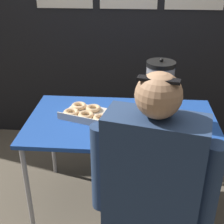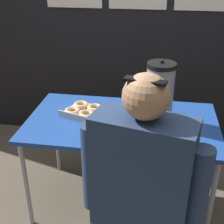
{
  "view_description": "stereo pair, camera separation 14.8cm",
  "coord_description": "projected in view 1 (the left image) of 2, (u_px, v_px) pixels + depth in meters",
  "views": [
    {
      "loc": [
        0.07,
        -1.86,
        1.73
      ],
      "look_at": [
        -0.07,
        0.0,
        0.78
      ],
      "focal_mm": 50.0,
      "sensor_mm": 36.0,
      "label": 1
    },
    {
      "loc": [
        0.22,
        -1.84,
        1.73
      ],
      "look_at": [
        -0.07,
        0.0,
        0.78
      ],
      "focal_mm": 50.0,
      "sensor_mm": 36.0,
      "label": 2
    }
  ],
  "objects": [
    {
      "name": "cell_phone",
      "position": [
        101.0,
        140.0,
        1.89
      ],
      "size": [
        0.13,
        0.15,
        0.01
      ],
      "rotation": [
        0.0,
        0.0,
        0.49
      ],
      "color": "black",
      "rests_on": "folding_table"
    },
    {
      "name": "donut_box",
      "position": [
        88.0,
        113.0,
        2.16
      ],
      "size": [
        0.43,
        0.36,
        0.05
      ],
      "rotation": [
        0.0,
        0.0,
        -0.32
      ],
      "color": "beige",
      "rests_on": "folding_table"
    },
    {
      "name": "ground_plane",
      "position": [
        121.0,
        200.0,
        2.44
      ],
      "size": [
        12.0,
        12.0,
        0.0
      ],
      "primitive_type": "plane",
      "color": "brown"
    },
    {
      "name": "back_wall",
      "position": [
        128.0,
        12.0,
        2.8
      ],
      "size": [
        6.0,
        0.11,
        2.51
      ],
      "color": "black",
      "rests_on": "ground"
    },
    {
      "name": "person_seated",
      "position": [
        151.0,
        202.0,
        1.57
      ],
      "size": [
        0.61,
        0.33,
        1.3
      ],
      "rotation": [
        0.0,
        0.0,
        2.91
      ],
      "color": "#33332D",
      "rests_on": "ground"
    },
    {
      "name": "folding_table",
      "position": [
        122.0,
        126.0,
        2.14
      ],
      "size": [
        1.28,
        0.74,
        0.72
      ],
      "color": "#1E479E",
      "rests_on": "ground"
    },
    {
      "name": "coffee_urn",
      "position": [
        159.0,
        91.0,
        2.04
      ],
      "size": [
        0.19,
        0.21,
        0.43
      ],
      "color": "#939399",
      "rests_on": "folding_table"
    }
  ]
}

